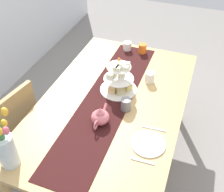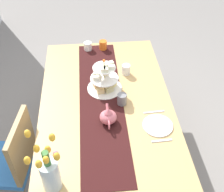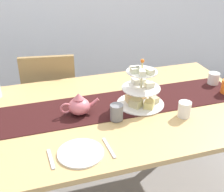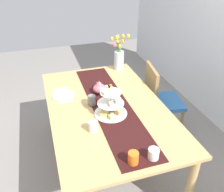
% 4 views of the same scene
% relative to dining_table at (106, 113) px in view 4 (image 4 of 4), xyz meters
% --- Properties ---
extents(ground_plane, '(8.00, 8.00, 0.00)m').
position_rel_dining_table_xyz_m(ground_plane, '(0.00, 0.00, -0.67)').
color(ground_plane, gray).
extents(dining_table, '(1.77, 1.08, 0.76)m').
position_rel_dining_table_xyz_m(dining_table, '(0.00, 0.00, 0.00)').
color(dining_table, tan).
rests_on(dining_table, ground_plane).
extents(chair_left, '(0.48, 0.48, 0.91)m').
position_rel_dining_table_xyz_m(chair_left, '(-0.35, 0.77, -0.17)').
color(chair_left, olive).
rests_on(chair_left, ground_plane).
extents(table_runner, '(1.67, 0.35, 0.00)m').
position_rel_dining_table_xyz_m(table_runner, '(0.00, 0.04, 0.09)').
color(table_runner, black).
rests_on(table_runner, dining_table).
extents(tiered_cake_stand, '(0.30, 0.30, 0.30)m').
position_rel_dining_table_xyz_m(tiered_cake_stand, '(0.14, -0.00, 0.18)').
color(tiered_cake_stand, beige).
rests_on(tiered_cake_stand, table_runner).
extents(teapot, '(0.24, 0.13, 0.14)m').
position_rel_dining_table_xyz_m(teapot, '(-0.25, 0.00, 0.15)').
color(teapot, '#D66B75').
rests_on(teapot, table_runner).
extents(tulip_vase, '(0.20, 0.19, 0.46)m').
position_rel_dining_table_xyz_m(tulip_vase, '(-0.76, 0.39, 0.26)').
color(tulip_vase, silver).
rests_on(tulip_vase, dining_table).
extents(cream_jug, '(0.08, 0.08, 0.08)m').
position_rel_dining_table_xyz_m(cream_jug, '(0.76, 0.13, 0.13)').
color(cream_jug, white).
rests_on(cream_jug, dining_table).
extents(dinner_plate_left, '(0.23, 0.23, 0.01)m').
position_rel_dining_table_xyz_m(dinner_plate_left, '(-0.32, -0.37, 0.10)').
color(dinner_plate_left, white).
rests_on(dinner_plate_left, dining_table).
extents(fork_left, '(0.02, 0.15, 0.01)m').
position_rel_dining_table_xyz_m(fork_left, '(-0.47, -0.37, 0.09)').
color(fork_left, silver).
rests_on(fork_left, dining_table).
extents(knife_left, '(0.02, 0.17, 0.01)m').
position_rel_dining_table_xyz_m(knife_left, '(-0.18, -0.37, 0.09)').
color(knife_left, silver).
rests_on(knife_left, dining_table).
extents(mug_grey, '(0.08, 0.08, 0.09)m').
position_rel_dining_table_xyz_m(mug_grey, '(-0.06, -0.13, 0.14)').
color(mug_grey, slate).
rests_on(mug_grey, table_runner).
extents(mug_white_text, '(0.08, 0.08, 0.09)m').
position_rel_dining_table_xyz_m(mug_white_text, '(0.34, -0.21, 0.14)').
color(mug_white_text, white).
rests_on(mug_white_text, dining_table).
extents(mug_orange, '(0.08, 0.08, 0.09)m').
position_rel_dining_table_xyz_m(mug_orange, '(0.76, -0.03, 0.14)').
color(mug_orange, orange).
rests_on(mug_orange, dining_table).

